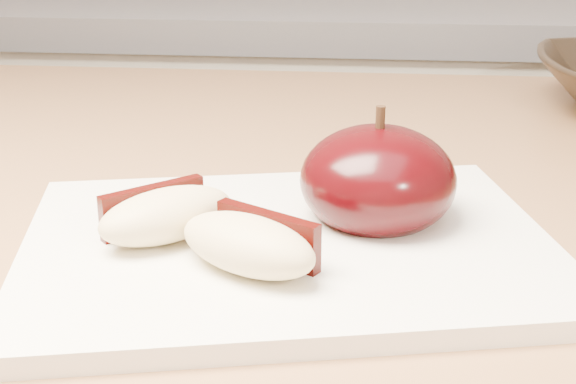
{
  "coord_description": "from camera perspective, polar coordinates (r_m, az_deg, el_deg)",
  "views": [
    {
      "loc": [
        0.1,
        0.0,
        1.08
      ],
      "look_at": [
        0.06,
        0.38,
        0.94
      ],
      "focal_mm": 50.0,
      "sensor_mm": 36.0,
      "label": 1
    }
  ],
  "objects": [
    {
      "name": "back_cabinet",
      "position": [
        1.35,
        0.93,
        -5.92
      ],
      "size": [
        2.4,
        0.62,
        0.94
      ],
      "color": "silver",
      "rests_on": "ground"
    },
    {
      "name": "cutting_board",
      "position": [
        0.42,
        0.0,
        -3.91
      ],
      "size": [
        0.31,
        0.25,
        0.01
      ],
      "primitive_type": "cube",
      "rotation": [
        0.0,
        0.0,
        0.22
      ],
      "color": "white",
      "rests_on": "island_counter"
    },
    {
      "name": "apple_half",
      "position": [
        0.43,
        6.4,
        0.84
      ],
      "size": [
        0.11,
        0.11,
        0.07
      ],
      "rotation": [
        0.0,
        0.0,
        0.3
      ],
      "color": "black",
      "rests_on": "cutting_board"
    },
    {
      "name": "apple_wedge_a",
      "position": [
        0.41,
        -8.73,
        -1.58
      ],
      "size": [
        0.08,
        0.08,
        0.03
      ],
      "rotation": [
        0.0,
        0.0,
        0.73
      ],
      "color": "beige",
      "rests_on": "cutting_board"
    },
    {
      "name": "apple_wedge_b",
      "position": [
        0.38,
        -2.72,
        -3.68
      ],
      "size": [
        0.08,
        0.07,
        0.03
      ],
      "rotation": [
        0.0,
        0.0,
        -0.53
      ],
      "color": "beige",
      "rests_on": "cutting_board"
    }
  ]
}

